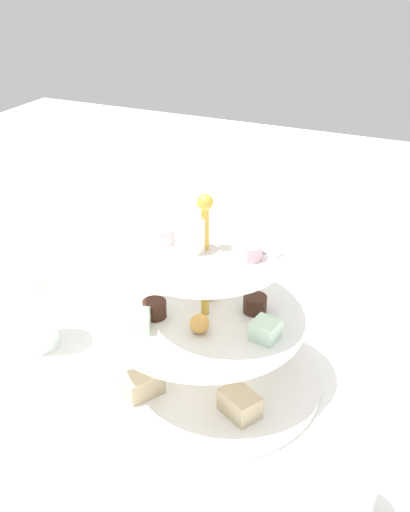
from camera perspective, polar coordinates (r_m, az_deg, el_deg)
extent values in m
plane|color=white|center=(0.83, 0.00, -11.40)|extent=(2.40, 2.40, 0.00)
cylinder|color=white|center=(0.82, 0.00, -11.13)|extent=(0.31, 0.31, 0.01)
cylinder|color=white|center=(0.77, 0.00, -5.78)|extent=(0.25, 0.25, 0.01)
cylinder|color=white|center=(0.72, 0.00, 0.33)|extent=(0.20, 0.20, 0.01)
cylinder|color=gold|center=(0.75, 0.00, -3.88)|extent=(0.01, 0.01, 0.25)
sphere|color=gold|center=(0.69, 0.00, 5.09)|extent=(0.02, 0.02, 0.02)
cube|color=#CCB78E|center=(0.85, 5.40, -8.24)|extent=(0.06, 0.06, 0.03)
cube|color=#CCB78E|center=(0.88, -2.77, -6.84)|extent=(0.06, 0.06, 0.03)
cube|color=#CCB78E|center=(0.78, -5.92, -11.87)|extent=(0.05, 0.06, 0.03)
cube|color=#CCB78E|center=(0.75, 3.30, -13.72)|extent=(0.06, 0.05, 0.03)
cylinder|color=#E5C660|center=(0.85, -1.60, -8.74)|extent=(0.04, 0.04, 0.01)
cylinder|color=#381E14|center=(0.76, -4.79, -4.98)|extent=(0.03, 0.03, 0.02)
cylinder|color=#381E14|center=(0.77, 4.72, -4.53)|extent=(0.03, 0.03, 0.02)
cube|color=silver|center=(0.73, -6.39, -6.16)|extent=(0.04, 0.04, 0.02)
cube|color=silver|center=(0.72, 5.72, -6.95)|extent=(0.03, 0.03, 0.02)
cube|color=silver|center=(0.84, 0.70, -1.45)|extent=(0.03, 0.03, 0.02)
sphere|color=gold|center=(0.73, -0.52, -6.41)|extent=(0.02, 0.02, 0.02)
sphere|color=gold|center=(0.79, 0.47, -3.15)|extent=(0.02, 0.02, 0.02)
cylinder|color=#F2B7C1|center=(0.70, 3.99, 0.42)|extent=(0.03, 0.03, 0.02)
cylinder|color=#F2B7C1|center=(0.74, -3.76, 2.18)|extent=(0.03, 0.03, 0.02)
cylinder|color=white|center=(0.71, -1.42, 2.02)|extent=(0.04, 0.04, 0.04)
cube|color=silver|center=(0.73, 4.15, 1.09)|extent=(0.09, 0.04, 0.00)
cube|color=silver|center=(0.76, -2.12, 2.35)|extent=(0.09, 0.04, 0.00)
cylinder|color=silver|center=(0.89, -16.06, -4.88)|extent=(0.07, 0.07, 0.12)
cylinder|color=silver|center=(0.66, 12.86, -20.86)|extent=(0.06, 0.06, 0.07)
cube|color=silver|center=(1.08, 2.19, -1.03)|extent=(0.17, 0.04, 0.00)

